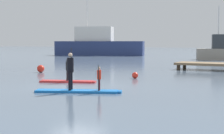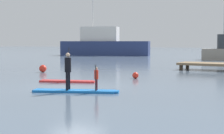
{
  "view_description": "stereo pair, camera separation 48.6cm",
  "coord_description": "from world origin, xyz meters",
  "px_view_note": "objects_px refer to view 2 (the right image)",
  "views": [
    {
      "loc": [
        9.78,
        -14.56,
        2.19
      ],
      "look_at": [
        0.3,
        3.02,
        0.76
      ],
      "focal_mm": 56.22,
      "sensor_mm": 36.0,
      "label": 1
    },
    {
      "loc": [
        10.2,
        -14.32,
        2.19
      ],
      "look_at": [
        0.3,
        3.02,
        0.76
      ],
      "focal_mm": 56.22,
      "sensor_mm": 36.0,
      "label": 2
    }
  ],
  "objects_px": {
    "paddleboard_far": "(76,91)",
    "paddler_adult": "(68,69)",
    "fishing_boat_white_large": "(104,45)",
    "mooring_buoy_mid": "(135,75)",
    "mooring_buoy_near": "(43,68)",
    "paddler_child_solo": "(67,68)",
    "paddleboard_near": "(68,81)",
    "paddler_child_front": "(96,77)"
  },
  "relations": [
    {
      "from": "paddler_adult",
      "to": "mooring_buoy_mid",
      "type": "bearing_deg",
      "value": 89.44
    },
    {
      "from": "paddler_child_solo",
      "to": "mooring_buoy_near",
      "type": "distance_m",
      "value": 6.92
    },
    {
      "from": "paddler_adult",
      "to": "mooring_buoy_near",
      "type": "distance_m",
      "value": 10.64
    },
    {
      "from": "paddler_child_solo",
      "to": "paddler_adult",
      "type": "relative_size",
      "value": 0.63
    },
    {
      "from": "mooring_buoy_mid",
      "to": "paddleboard_far",
      "type": "bearing_deg",
      "value": -87.75
    },
    {
      "from": "mooring_buoy_near",
      "to": "mooring_buoy_mid",
      "type": "distance_m",
      "value": 7.82
    },
    {
      "from": "paddler_child_solo",
      "to": "fishing_boat_white_large",
      "type": "distance_m",
      "value": 38.83
    },
    {
      "from": "paddleboard_far",
      "to": "paddler_child_front",
      "type": "distance_m",
      "value": 1.1
    },
    {
      "from": "paddleboard_far",
      "to": "paddler_child_front",
      "type": "bearing_deg",
      "value": 21.89
    },
    {
      "from": "mooring_buoy_mid",
      "to": "fishing_boat_white_large",
      "type": "bearing_deg",
      "value": 123.84
    },
    {
      "from": "paddleboard_far",
      "to": "paddler_adult",
      "type": "distance_m",
      "value": 1.04
    },
    {
      "from": "paddleboard_near",
      "to": "mooring_buoy_near",
      "type": "height_order",
      "value": "mooring_buoy_near"
    },
    {
      "from": "paddler_child_solo",
      "to": "fishing_boat_white_large",
      "type": "bearing_deg",
      "value": 117.97
    },
    {
      "from": "paddleboard_near",
      "to": "paddleboard_far",
      "type": "relative_size",
      "value": 0.83
    },
    {
      "from": "fishing_boat_white_large",
      "to": "mooring_buoy_mid",
      "type": "relative_size",
      "value": 38.99
    },
    {
      "from": "paddler_adult",
      "to": "mooring_buoy_mid",
      "type": "xyz_separation_m",
      "value": [
        0.06,
        6.61,
        -0.84
      ]
    },
    {
      "from": "fishing_boat_white_large",
      "to": "mooring_buoy_near",
      "type": "bearing_deg",
      "value": -66.95
    },
    {
      "from": "paddler_child_front",
      "to": "paddleboard_near",
      "type": "bearing_deg",
      "value": 143.65
    },
    {
      "from": "paddleboard_far",
      "to": "mooring_buoy_mid",
      "type": "height_order",
      "value": "mooring_buoy_mid"
    },
    {
      "from": "fishing_boat_white_large",
      "to": "paddleboard_far",
      "type": "bearing_deg",
      "value": -60.74
    },
    {
      "from": "paddler_adult",
      "to": "mooring_buoy_mid",
      "type": "height_order",
      "value": "paddler_adult"
    },
    {
      "from": "paddleboard_near",
      "to": "paddler_child_front",
      "type": "relative_size",
      "value": 2.72
    },
    {
      "from": "fishing_boat_white_large",
      "to": "mooring_buoy_near",
      "type": "xyz_separation_m",
      "value": [
        12.77,
        -30.02,
        -1.43
      ]
    },
    {
      "from": "paddleboard_near",
      "to": "mooring_buoy_near",
      "type": "bearing_deg",
      "value": 141.92
    },
    {
      "from": "paddler_child_solo",
      "to": "paddler_adult",
      "type": "xyz_separation_m",
      "value": [
        2.3,
        -3.01,
        0.27
      ]
    },
    {
      "from": "paddler_child_solo",
      "to": "mooring_buoy_mid",
      "type": "height_order",
      "value": "paddler_child_solo"
    },
    {
      "from": "paddler_child_solo",
      "to": "mooring_buoy_mid",
      "type": "distance_m",
      "value": 4.35
    },
    {
      "from": "paddleboard_near",
      "to": "mooring_buoy_mid",
      "type": "xyz_separation_m",
      "value": [
        2.36,
        3.59,
        0.14
      ]
    },
    {
      "from": "mooring_buoy_near",
      "to": "paddleboard_far",
      "type": "bearing_deg",
      "value": -41.6
    },
    {
      "from": "paddler_child_front",
      "to": "mooring_buoy_mid",
      "type": "relative_size",
      "value": 2.95
    },
    {
      "from": "fishing_boat_white_large",
      "to": "paddleboard_near",
      "type": "bearing_deg",
      "value": -62.03
    },
    {
      "from": "fishing_boat_white_large",
      "to": "mooring_buoy_near",
      "type": "height_order",
      "value": "fishing_boat_white_large"
    },
    {
      "from": "paddleboard_far",
      "to": "fishing_boat_white_large",
      "type": "relative_size",
      "value": 0.25
    },
    {
      "from": "paddler_adult",
      "to": "mooring_buoy_mid",
      "type": "distance_m",
      "value": 6.66
    },
    {
      "from": "paddler_adult",
      "to": "mooring_buoy_near",
      "type": "height_order",
      "value": "paddler_adult"
    },
    {
      "from": "paddler_adult",
      "to": "fishing_boat_white_large",
      "type": "relative_size",
      "value": 0.12
    },
    {
      "from": "paddler_child_solo",
      "to": "paddler_adult",
      "type": "height_order",
      "value": "paddler_adult"
    },
    {
      "from": "paddleboard_far",
      "to": "paddler_adult",
      "type": "xyz_separation_m",
      "value": [
        -0.32,
        -0.13,
        0.98
      ]
    },
    {
      "from": "paddleboard_far",
      "to": "mooring_buoy_mid",
      "type": "distance_m",
      "value": 6.49
    },
    {
      "from": "paddler_child_solo",
      "to": "mooring_buoy_mid",
      "type": "xyz_separation_m",
      "value": [
        2.36,
        3.6,
        -0.57
      ]
    },
    {
      "from": "paddler_child_solo",
      "to": "mooring_buoy_near",
      "type": "xyz_separation_m",
      "value": [
        -5.43,
        4.27,
        -0.49
      ]
    },
    {
      "from": "fishing_boat_white_large",
      "to": "mooring_buoy_mid",
      "type": "bearing_deg",
      "value": -56.16
    }
  ]
}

